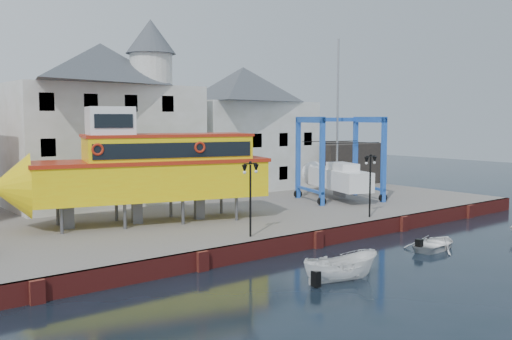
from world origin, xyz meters
TOP-DOWN VIEW (x-y plane):
  - ground at (0.00, 0.00)m, footprint 140.00×140.00m
  - hardstanding at (0.00, 11.00)m, footprint 44.00×22.00m
  - quay_wall at (-0.00, 0.10)m, footprint 44.00×0.47m
  - building_white_main at (-4.87, 18.39)m, footprint 14.00×8.30m
  - building_white_right at (9.00, 19.00)m, footprint 12.00×8.00m
  - shed_dark at (19.00, 17.00)m, footprint 8.00×7.00m
  - lamp_post_left at (-4.00, 1.20)m, footprint 1.12×0.32m
  - lamp_post_right at (6.00, 1.20)m, footprint 1.12×0.32m
  - tour_boat at (-7.07, 8.67)m, footprint 17.02×8.09m
  - travel_lift at (10.46, 8.62)m, footprint 7.11×8.69m
  - motorboat_a at (-3.92, -5.51)m, footprint 4.10×2.45m
  - motorboat_b at (5.34, -4.33)m, footprint 4.43×3.57m

SIDE VIEW (x-z plane):
  - ground at x=0.00m, z-range 0.00..0.00m
  - motorboat_a at x=-3.92m, z-range -0.74..0.74m
  - motorboat_b at x=5.34m, z-range -0.41..0.41m
  - hardstanding at x=0.00m, z-range 0.00..1.00m
  - quay_wall at x=0.00m, z-range 0.00..1.00m
  - shed_dark at x=19.00m, z-range 1.00..5.00m
  - travel_lift at x=10.46m, z-range -3.25..9.51m
  - lamp_post_left at x=-4.00m, z-range 2.07..6.27m
  - lamp_post_right at x=6.00m, z-range 2.07..6.27m
  - tour_boat at x=-7.07m, z-range 0.80..8.01m
  - building_white_right at x=9.00m, z-range 1.00..12.20m
  - building_white_main at x=-4.87m, z-range 0.34..14.34m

